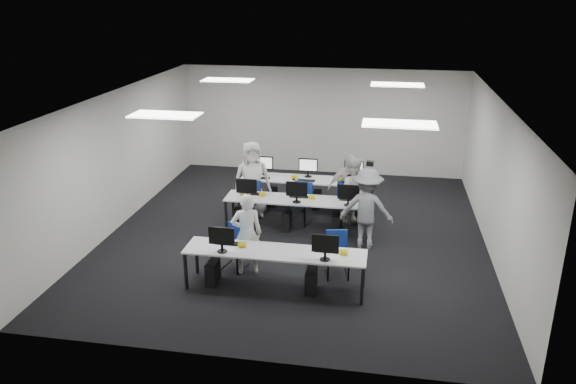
% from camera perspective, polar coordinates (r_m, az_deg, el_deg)
% --- Properties ---
extents(room, '(9.00, 9.02, 3.00)m').
position_cam_1_polar(room, '(11.77, 0.89, 2.43)').
color(room, black).
rests_on(room, ground).
extents(ceiling_panels, '(5.20, 4.60, 0.02)m').
position_cam_1_polar(ceiling_panels, '(11.41, 0.93, 9.55)').
color(ceiling_panels, white).
rests_on(ceiling_panels, room).
extents(desk_front, '(3.20, 0.70, 0.73)m').
position_cam_1_polar(desk_front, '(9.88, -1.34, -6.27)').
color(desk_front, silver).
rests_on(desk_front, ground).
extents(desk_mid, '(3.20, 0.70, 0.73)m').
position_cam_1_polar(desk_mid, '(12.23, 1.02, -0.96)').
color(desk_mid, silver).
rests_on(desk_mid, ground).
extents(desk_back, '(3.20, 0.70, 0.73)m').
position_cam_1_polar(desk_back, '(13.53, 1.94, 1.13)').
color(desk_back, silver).
rests_on(desk_back, ground).
extents(equipment_front, '(2.51, 0.41, 1.19)m').
position_cam_1_polar(equipment_front, '(10.05, -2.43, -7.88)').
color(equipment_front, '#0C3CA3').
rests_on(equipment_front, desk_front).
extents(equipment_mid, '(2.91, 0.41, 1.19)m').
position_cam_1_polar(equipment_mid, '(12.36, 0.12, -2.33)').
color(equipment_mid, white).
rests_on(equipment_mid, desk_mid).
extents(equipment_back, '(2.91, 0.41, 1.19)m').
position_cam_1_polar(equipment_back, '(13.63, 2.73, -0.17)').
color(equipment_back, white).
rests_on(equipment_back, desk_back).
extents(chair_0, '(0.52, 0.55, 0.86)m').
position_cam_1_polar(chair_0, '(10.80, -5.51, -6.38)').
color(chair_0, navy).
rests_on(chair_0, ground).
extents(chair_1, '(0.50, 0.53, 0.85)m').
position_cam_1_polar(chair_1, '(10.53, 5.01, -7.12)').
color(chair_1, navy).
rests_on(chair_1, ground).
extents(chair_2, '(0.49, 0.52, 0.83)m').
position_cam_1_polar(chair_2, '(13.07, -3.85, -1.55)').
color(chair_2, navy).
rests_on(chair_2, ground).
extents(chair_3, '(0.55, 0.58, 0.92)m').
position_cam_1_polar(chair_3, '(12.80, 1.27, -1.86)').
color(chair_3, navy).
rests_on(chair_3, ground).
extents(chair_4, '(0.62, 0.64, 0.98)m').
position_cam_1_polar(chair_4, '(12.70, 6.18, -2.05)').
color(chair_4, navy).
rests_on(chair_4, ground).
extents(chair_5, '(0.55, 0.58, 0.92)m').
position_cam_1_polar(chair_5, '(13.28, -3.25, -1.06)').
color(chair_5, navy).
rests_on(chair_5, ground).
extents(chair_6, '(0.50, 0.53, 0.82)m').
position_cam_1_polar(chair_6, '(13.07, 0.86, -1.54)').
color(chair_6, navy).
rests_on(chair_6, ground).
extents(chair_7, '(0.49, 0.53, 0.97)m').
position_cam_1_polar(chair_7, '(12.94, 5.98, -1.63)').
color(chair_7, navy).
rests_on(chair_7, ground).
extents(handbag, '(0.31, 0.21, 0.25)m').
position_cam_1_polar(handbag, '(12.38, -4.39, 0.11)').
color(handbag, '#9C7E50').
rests_on(handbag, desk_mid).
extents(student_0, '(0.66, 0.53, 1.58)m').
position_cam_1_polar(student_0, '(10.39, -4.21, -4.28)').
color(student_0, beige).
rests_on(student_0, ground).
extents(student_1, '(0.76, 0.59, 1.56)m').
position_cam_1_polar(student_1, '(12.70, 6.56, 0.19)').
color(student_1, beige).
rests_on(student_1, ground).
extents(student_2, '(1.02, 0.86, 1.78)m').
position_cam_1_polar(student_2, '(13.02, -3.66, 1.30)').
color(student_2, beige).
rests_on(student_2, ground).
extents(student_3, '(1.00, 0.60, 1.59)m').
position_cam_1_polar(student_3, '(12.78, 6.13, 0.42)').
color(student_3, beige).
rests_on(student_3, ground).
extents(photographer, '(1.15, 0.72, 1.70)m').
position_cam_1_polar(photographer, '(11.49, 8.00, -1.68)').
color(photographer, slate).
rests_on(photographer, ground).
extents(dslr_camera, '(0.16, 0.19, 0.10)m').
position_cam_1_polar(dslr_camera, '(11.36, 8.33, 2.90)').
color(dslr_camera, black).
rests_on(dslr_camera, photographer).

